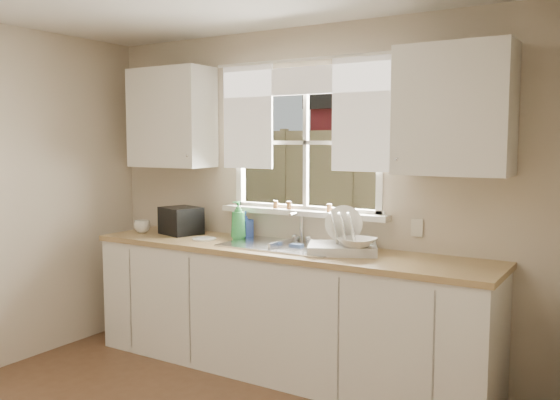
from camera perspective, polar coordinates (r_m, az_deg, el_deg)
The scene contains 19 objects.
room_walls at distance 2.85m, azimuth -18.47°, elevation -3.17°, with size 3.62×4.02×2.50m.
window at distance 4.43m, azimuth 2.39°, elevation 3.42°, with size 1.38×0.16×1.06m.
curtains at distance 4.39m, azimuth 2.08°, elevation 9.24°, with size 1.50×0.03×0.81m.
base_cabinets at distance 4.33m, azimuth 0.21°, elevation -10.76°, with size 3.00×0.62×0.87m, color white.
countertop at distance 4.22m, azimuth 0.21°, elevation -4.83°, with size 3.04×0.65×0.04m, color #A78653.
upper_cabinet_left at distance 4.96m, azimuth -10.38°, elevation 7.77°, with size 0.70×0.33×0.80m, color white.
upper_cabinet_right at distance 3.83m, azimuth 16.40°, elevation 8.29°, with size 0.70×0.33×0.80m, color white.
wall_outlet at distance 4.10m, azimuth 13.05°, elevation -2.61°, with size 0.08×0.01×0.12m, color beige.
sill_jars at distance 4.42m, azimuth 1.68°, elevation -0.57°, with size 0.50×0.04×0.06m.
backyard at distance 10.56m, azimuth 23.39°, elevation 15.04°, with size 20.00×10.00×6.13m.
sink at distance 4.26m, azimuth 0.44°, elevation -5.45°, with size 0.88×0.52×0.40m.
dish_rack at distance 4.03m, azimuth 6.05°, elevation -4.16°, with size 0.56×0.50×0.31m.
bowl at distance 3.92m, azimuth 7.42°, elevation -4.07°, with size 0.24×0.24×0.06m, color white.
soap_bottle_a at distance 4.54m, azimuth -4.03°, elevation -1.96°, with size 0.11×0.12×0.30m, color green.
soap_bottle_b at distance 4.62m, azimuth -3.36°, elevation -2.35°, with size 0.10×0.10×0.21m, color blue.
soap_bottle_c at distance 5.07m, azimuth -10.30°, elevation -1.94°, with size 0.13×0.13×0.17m, color beige.
saucer at distance 4.57m, azimuth -7.31°, elevation -3.74°, with size 0.18×0.18×0.01m, color silver.
cup at distance 5.00m, azimuth -13.14°, elevation -2.51°, with size 0.13×0.13×0.10m, color silver.
black_appliance at distance 4.86m, azimuth -9.50°, elevation -1.97°, with size 0.30×0.26×0.22m, color black.
Camera 1 is at (2.17, -1.86, 1.66)m, focal length 38.00 mm.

